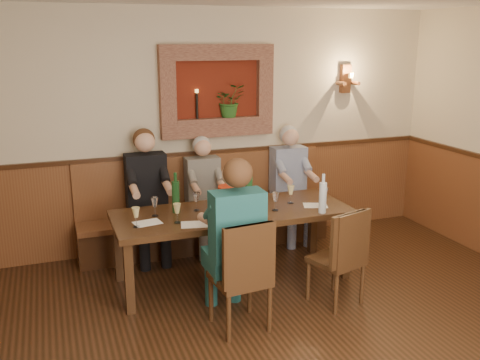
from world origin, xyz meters
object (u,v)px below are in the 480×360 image
Objects in this scene: person_bench_right at (291,194)px; person_bench_mid at (205,205)px; bench at (207,221)px; wine_bottle_green_a at (249,192)px; water_bottle at (323,197)px; wine_bottle_green_b at (176,196)px; spittoon_bucket at (230,199)px; chair_near_left at (241,297)px; chair_near_right at (337,276)px; person_chair_front at (234,253)px; person_bench_left at (149,207)px; dining_table at (232,218)px.

person_bench_mid is at bearing 179.89° from person_bench_right.
bench is 1.12m from wine_bottle_green_a.
wine_bottle_green_a is 0.75m from water_bottle.
wine_bottle_green_b is (-0.55, -0.80, 0.59)m from bench.
spittoon_bucket is at bearing -162.98° from wine_bottle_green_a.
person_bench_right is 1.24m from wine_bottle_green_a.
spittoon_bucket is 0.66× the size of wine_bottle_green_b.
chair_near_right is at bearing 1.35° from chair_near_left.
person_chair_front is at bearing -106.67° from spittoon_bucket.
person_bench_left is 3.49× the size of wine_bottle_green_a.
dining_table is 8.78× the size of spittoon_bucket.
person_bench_right is 0.95× the size of person_chair_front.
person_bench_mid reaches higher than chair_near_right.
bench is at bearing 76.83° from chair_near_left.
wine_bottle_green_a is (0.89, -0.81, 0.31)m from person_bench_left.
dining_table is 1.01m from bench.
person_bench_left is at bearing -171.33° from bench.
bench is at bearing 90.00° from dining_table.
bench is 1.09m from person_bench_right.
chair_near_right is at bearing -44.47° from spittoon_bucket.
person_bench_mid reaches higher than wine_bottle_green_a.
person_bench_left is at bearing 102.65° from wine_bottle_green_b.
wine_bottle_green_b is at bearing 107.61° from person_chair_front.
wine_bottle_green_b is (0.16, -0.70, 0.30)m from person_bench_left.
person_chair_front reaches higher than wine_bottle_green_b.
person_bench_left is at bearing 130.19° from dining_table.
chair_near_right is 0.64× the size of person_bench_left.
dining_table is 5.64× the size of wine_bottle_green_a.
person_bench_right is at bearing 43.28° from wine_bottle_green_a.
chair_near_left is at bearing -114.46° from wine_bottle_green_a.
person_bench_right is at bearing 0.06° from person_bench_left.
wine_bottle_green_a is at bearing 6.41° from dining_table.
wine_bottle_green_a is (0.18, -0.92, 0.60)m from bench.
bench is 3.17× the size of chair_near_right.
person_bench_mid is at bearing 0.35° from person_bench_left.
bench is at bearing 81.42° from person_chair_front.
person_bench_left is at bearing -179.65° from person_bench_mid.
dining_table is 0.80× the size of bench.
bench is 0.77m from person_bench_left.
water_bottle is (1.09, 0.41, 0.29)m from person_chair_front.
person_bench_right is at bearing 79.40° from water_bottle.
chair_near_left is 2.45× the size of wine_bottle_green_b.
person_bench_left reaches higher than dining_table.
person_chair_front reaches higher than bench.
bench reaches higher than dining_table.
bench is 7.30× the size of wine_bottle_green_b.
bench is 0.26m from person_bench_mid.
person_bench_mid is at bearing 105.87° from wine_bottle_green_a.
chair_near_right is 1.07m from person_chair_front.
person_chair_front is at bearing -72.39° from wine_bottle_green_b.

